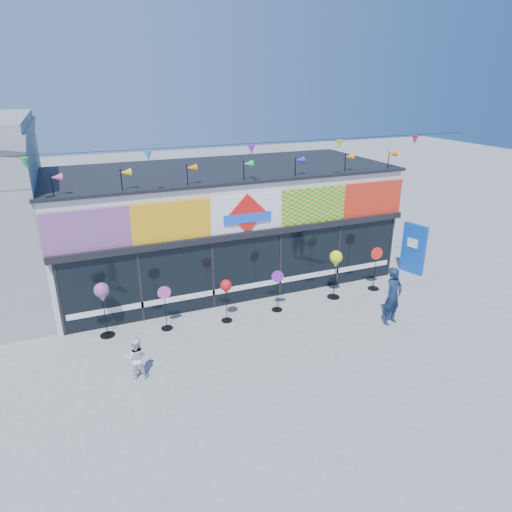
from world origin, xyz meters
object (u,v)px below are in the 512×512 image
spinner_4 (336,260)px  adult_man (393,296)px  spinner_1 (165,307)px  spinner_5 (375,267)px  spinner_3 (277,290)px  child (137,358)px  blue_sign (413,249)px  spinner_0 (102,294)px  spinner_2 (226,288)px

spinner_4 → adult_man: 2.34m
spinner_1 → spinner_5: 7.47m
spinner_1 → spinner_5: size_ratio=0.89×
spinner_3 → child: bearing=-158.4°
adult_man → blue_sign: bearing=26.9°
adult_man → child: size_ratio=1.67×
spinner_5 → child: (-8.65, -2.02, -0.29)m
blue_sign → adult_man: 4.40m
spinner_0 → adult_man: bearing=-17.3°
spinner_1 → spinner_4: 5.82m
spinner_1 → spinner_3: spinner_1 is taller
blue_sign → spinner_1: size_ratio=1.39×
spinner_2 → blue_sign: bearing=6.4°
spinner_1 → child: spinner_1 is taller
blue_sign → adult_man: size_ratio=1.07×
blue_sign → spinner_1: blue_sign is taller
spinner_1 → child: (-1.18, -2.08, -0.20)m
blue_sign → adult_man: blue_sign is taller
spinner_2 → spinner_3: (1.75, 0.04, -0.38)m
blue_sign → child: (-10.92, -2.74, -0.43)m
spinner_4 → child: spinner_4 is taller
spinner_1 → spinner_2: 1.89m
blue_sign → spinner_2: blue_sign is taller
spinner_4 → spinner_0: bearing=177.2°
spinner_2 → child: size_ratio=1.28×
spinner_2 → spinner_4: size_ratio=0.81×
blue_sign → spinner_4: bearing=174.9°
spinner_5 → child: bearing=-166.8°
spinner_1 → child: 2.40m
blue_sign → spinner_1: 9.77m
spinner_0 → adult_man: size_ratio=0.93×
spinner_2 → spinner_5: spinner_5 is taller
spinner_1 → adult_man: (6.47, -2.28, 0.17)m
spinner_5 → spinner_2: bearing=-178.2°
spinner_1 → spinner_4: bearing=-0.9°
blue_sign → spinner_5: size_ratio=1.23×
spinner_0 → spinner_2: (3.54, -0.50, -0.24)m
spinner_3 → child: 5.12m
spinner_0 → spinner_3: bearing=-5.0°
spinner_3 → adult_man: 3.57m
spinner_2 → spinner_0: bearing=171.9°
spinner_1 → spinner_3: (3.58, -0.19, -0.01)m
spinner_2 → child: (-3.01, -1.85, -0.57)m
spinner_3 → spinner_1: bearing=176.9°
spinner_0 → blue_sign: bearing=1.9°
spinner_1 → adult_man: 6.86m
spinner_1 → adult_man: size_ratio=0.77×
spinner_3 → spinner_4: bearing=2.6°
spinner_3 → adult_man: (2.89, -2.09, 0.18)m
adult_man → spinner_1: bearing=145.5°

